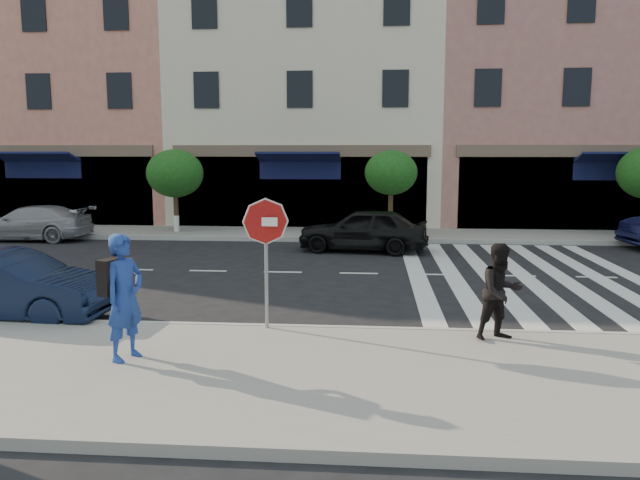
{
  "coord_description": "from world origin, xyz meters",
  "views": [
    {
      "loc": [
        2.31,
        -11.96,
        3.18
      ],
      "look_at": [
        1.29,
        0.33,
        1.4
      ],
      "focal_mm": 35.0,
      "sensor_mm": 36.0,
      "label": 1
    }
  ],
  "objects_px": {
    "walker": "(501,292)",
    "car_near_mid": "(7,286)",
    "photographer": "(125,297)",
    "car_far_left": "(31,223)",
    "car_far_mid": "(363,230)",
    "stop_sign": "(266,233)"
  },
  "relations": [
    {
      "from": "photographer",
      "to": "car_near_mid",
      "type": "height_order",
      "value": "photographer"
    },
    {
      "from": "photographer",
      "to": "walker",
      "type": "distance_m",
      "value": 5.8
    },
    {
      "from": "stop_sign",
      "to": "walker",
      "type": "distance_m",
      "value": 3.96
    },
    {
      "from": "photographer",
      "to": "car_far_left",
      "type": "distance_m",
      "value": 15.15
    },
    {
      "from": "stop_sign",
      "to": "car_near_mid",
      "type": "xyz_separation_m",
      "value": [
        -5.05,
        0.67,
        -1.14
      ]
    },
    {
      "from": "stop_sign",
      "to": "car_far_mid",
      "type": "xyz_separation_m",
      "value": [
        1.52,
        9.27,
        -1.1
      ]
    },
    {
      "from": "walker",
      "to": "car_near_mid",
      "type": "height_order",
      "value": "walker"
    },
    {
      "from": "stop_sign",
      "to": "car_far_left",
      "type": "relative_size",
      "value": 0.53
    },
    {
      "from": "stop_sign",
      "to": "car_near_mid",
      "type": "bearing_deg",
      "value": 173.99
    },
    {
      "from": "car_far_left",
      "to": "car_far_mid",
      "type": "bearing_deg",
      "value": 83.35
    },
    {
      "from": "walker",
      "to": "car_far_mid",
      "type": "height_order",
      "value": "walker"
    },
    {
      "from": "car_far_left",
      "to": "car_far_mid",
      "type": "distance_m",
      "value": 11.91
    },
    {
      "from": "walker",
      "to": "car_far_mid",
      "type": "bearing_deg",
      "value": 80.08
    },
    {
      "from": "walker",
      "to": "car_far_mid",
      "type": "distance_m",
      "value": 9.88
    },
    {
      "from": "photographer",
      "to": "car_far_left",
      "type": "height_order",
      "value": "photographer"
    },
    {
      "from": "car_far_left",
      "to": "stop_sign",
      "type": "bearing_deg",
      "value": 44.3
    },
    {
      "from": "photographer",
      "to": "walker",
      "type": "relative_size",
      "value": 1.18
    },
    {
      "from": "photographer",
      "to": "car_near_mid",
      "type": "bearing_deg",
      "value": 76.08
    },
    {
      "from": "car_near_mid",
      "to": "car_far_left",
      "type": "distance_m",
      "value": 11.38
    },
    {
      "from": "car_far_mid",
      "to": "car_near_mid",
      "type": "bearing_deg",
      "value": -29.52
    },
    {
      "from": "walker",
      "to": "photographer",
      "type": "bearing_deg",
      "value": 170.6
    },
    {
      "from": "photographer",
      "to": "car_far_left",
      "type": "xyz_separation_m",
      "value": [
        -8.52,
        12.52,
        -0.46
      ]
    }
  ]
}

